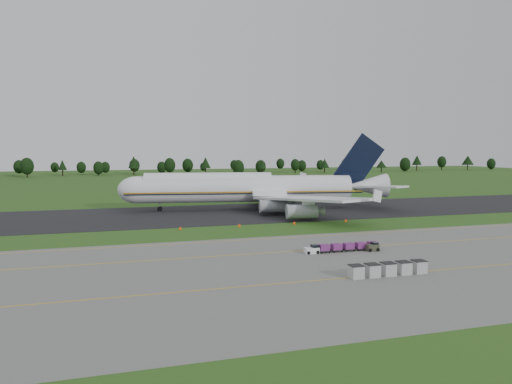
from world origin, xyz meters
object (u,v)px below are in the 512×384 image
object	(u,v)px
utility_cart	(372,248)
uld_row	(388,269)
baggage_train	(341,247)
aircraft	(250,188)
edge_markers	(267,225)

from	to	relation	value
utility_cart	uld_row	xyz separation A→B (m)	(-6.21, -14.85, 0.33)
uld_row	baggage_train	bearing A→B (deg)	86.40
utility_cart	aircraft	bearing A→B (deg)	93.72
baggage_train	utility_cart	size ratio (longest dim) A/B	6.37
baggage_train	utility_cart	bearing A→B (deg)	-11.81
utility_cart	edge_markers	xyz separation A→B (m)	(-8.25, 30.79, -0.34)
aircraft	baggage_train	xyz separation A→B (m)	(-1.36, -58.11, -5.30)
uld_row	edge_markers	xyz separation A→B (m)	(-2.04, 45.64, -0.67)
utility_cart	edge_markers	distance (m)	31.87
aircraft	utility_cart	xyz separation A→B (m)	(3.84, -59.20, -5.47)
baggage_train	edge_markers	distance (m)	29.86
aircraft	uld_row	world-z (taller)	aircraft
baggage_train	uld_row	bearing A→B (deg)	-93.60
utility_cart	uld_row	distance (m)	16.10
uld_row	aircraft	bearing A→B (deg)	88.17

